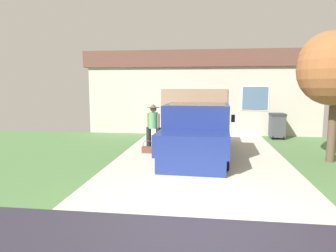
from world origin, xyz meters
name	(u,v)px	position (x,y,z in m)	size (l,w,h in m)	color
pickup_truck	(197,133)	(-0.11, 4.63, 0.75)	(2.18, 5.35, 1.68)	navy
person_with_hat	(153,126)	(-1.62, 5.13, 0.90)	(0.51, 0.44, 1.64)	black
handbag	(148,149)	(-1.78, 4.88, 0.12)	(0.38, 0.21, 0.43)	brown
house_with_garage	(202,91)	(-0.09, 11.96, 1.95)	(11.08, 6.23, 3.85)	#BBB4A5
front_yard_tree	(333,68)	(3.69, 4.28, 2.73)	(2.00, 2.18, 3.80)	brown
wheeled_trash_bin	(277,125)	(3.15, 8.30, 0.59)	(0.60, 0.72, 1.09)	#424247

